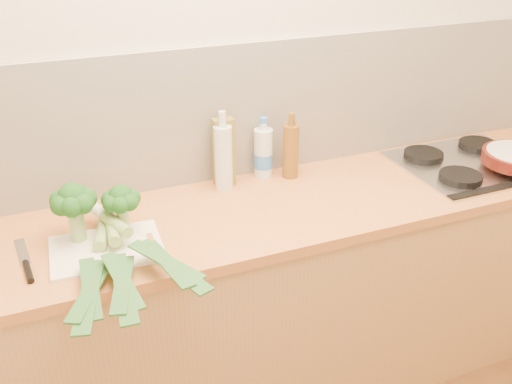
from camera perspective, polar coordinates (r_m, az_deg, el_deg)
room_shell at (r=2.24m, az=-3.59°, el=7.70°), size 3.50×3.50×3.50m
counter at (r=2.35m, az=-0.73°, el=-11.31°), size 3.20×0.62×0.90m
gas_hob at (r=2.61m, az=20.62°, el=2.76°), size 0.58×0.50×0.04m
chopping_board at (r=1.93m, az=-14.72°, el=-5.50°), size 0.37×0.28×0.01m
broccoli_left at (r=1.92m, az=-17.81°, el=-0.95°), size 0.15×0.15×0.21m
broccoli_right at (r=1.94m, az=-13.36°, el=-0.82°), size 0.13×0.13×0.17m
leek_front at (r=1.90m, az=-15.36°, el=-5.08°), size 0.24×0.70×0.04m
leek_mid at (r=1.87m, az=-13.92°, el=-4.77°), size 0.12×0.70×0.04m
leek_back at (r=1.87m, az=-12.71°, el=-4.00°), size 0.27×0.66×0.04m
chefs_knife at (r=1.91m, az=-21.95°, el=-6.91°), size 0.05×0.28×0.02m
oil_tin at (r=2.23m, az=-3.23°, el=4.05°), size 0.08×0.05×0.31m
glass_bottle at (r=2.20m, az=-3.28°, el=3.53°), size 0.07×0.07×0.32m
amber_bottle at (r=2.31m, az=3.50°, el=4.18°), size 0.06×0.06×0.27m
water_bottle at (r=2.31m, az=0.72°, el=3.79°), size 0.08×0.08×0.23m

